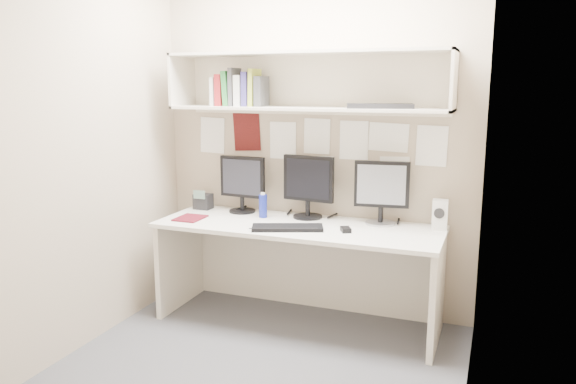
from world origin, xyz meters
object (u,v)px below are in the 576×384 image
at_px(desk, 298,274).
at_px(maroon_notebook, 190,218).
at_px(monitor_left, 242,182).
at_px(speaker, 440,215).
at_px(keyboard, 287,228).
at_px(desk_phone, 203,201).
at_px(monitor_center, 308,184).
at_px(monitor_right, 382,190).

height_order(desk, maroon_notebook, maroon_notebook).
distance_m(monitor_left, maroon_notebook, 0.49).
relative_size(desk, monitor_left, 4.66).
height_order(desk, speaker, speaker).
relative_size(monitor_left, speaker, 2.13).
xyz_separation_m(keyboard, desk_phone, (-0.85, 0.36, 0.05)).
relative_size(monitor_center, keyboard, 0.96).
height_order(keyboard, desk_phone, desk_phone).
distance_m(monitor_left, monitor_center, 0.53).
xyz_separation_m(monitor_right, speaker, (0.40, -0.01, -0.14)).
bearing_deg(desk_phone, monitor_left, 3.05).
xyz_separation_m(monitor_left, maroon_notebook, (-0.26, -0.35, -0.23)).
height_order(monitor_center, desk_phone, monitor_center).
xyz_separation_m(desk, monitor_left, (-0.53, 0.22, 0.60)).
relative_size(monitor_center, monitor_right, 1.03).
bearing_deg(monitor_right, maroon_notebook, -172.91).
xyz_separation_m(monitor_left, monitor_center, (0.53, -0.00, 0.01)).
distance_m(keyboard, maroon_notebook, 0.77).
relative_size(monitor_right, desk_phone, 2.82).
xyz_separation_m(keyboard, maroon_notebook, (-0.77, 0.03, -0.01)).
height_order(monitor_right, keyboard, monitor_right).
xyz_separation_m(monitor_right, keyboard, (-0.56, -0.38, -0.23)).
distance_m(monitor_right, speaker, 0.43).
bearing_deg(monitor_left, desk, -18.42).
bearing_deg(maroon_notebook, desk, 9.16).
bearing_deg(keyboard, desk_phone, 136.21).
distance_m(speaker, desk_phone, 1.81).
distance_m(desk, monitor_right, 0.84).
bearing_deg(monitor_center, desk, -81.83).
xyz_separation_m(desk, monitor_right, (0.54, 0.22, 0.61)).
bearing_deg(desk_phone, speaker, 0.46).
bearing_deg(monitor_left, desk_phone, -173.18).
relative_size(monitor_left, keyboard, 0.90).
relative_size(monitor_left, desk_phone, 2.73).
height_order(monitor_left, monitor_center, monitor_center).
distance_m(monitor_right, desk_phone, 1.42).
bearing_deg(desk, speaker, 12.76).
bearing_deg(keyboard, desk, 61.35).
xyz_separation_m(speaker, desk_phone, (-1.81, -0.01, -0.04)).
relative_size(speaker, desk_phone, 1.28).
height_order(keyboard, maroon_notebook, keyboard).
bearing_deg(monitor_right, keyboard, -153.52).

